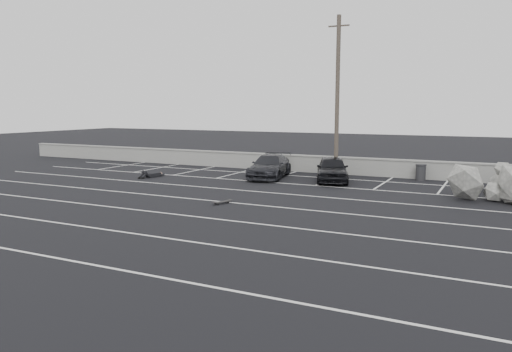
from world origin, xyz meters
The scene contains 9 objects.
ground centered at (0.00, 0.00, 0.00)m, with size 120.00×120.00×0.00m, color black.
seawall centered at (0.00, 14.00, 0.55)m, with size 50.00×0.45×1.06m.
stall_lines centered at (-0.08, 4.41, 0.00)m, with size 36.00×20.05×0.01m.
car_left centered at (1.32, 10.80, 0.70)m, with size 1.65×4.11×1.40m, color black.
car_right centered at (-2.37, 10.64, 0.66)m, with size 1.85×4.55×1.32m, color black.
utility_pole centered at (0.78, 13.20, 4.70)m, with size 1.24×0.25×9.27m.
trash_bin centered at (5.62, 13.31, 0.46)m, with size 0.78×0.78×0.90m.
person centered at (-8.57, 8.00, 0.22)m, with size 1.19×2.35×0.45m, color black, non-canonical shape.
skateboard centered at (-0.86, 2.59, 0.08)m, with size 0.48×0.84×0.10m.
Camera 1 is at (9.61, -15.27, 4.05)m, focal length 35.00 mm.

